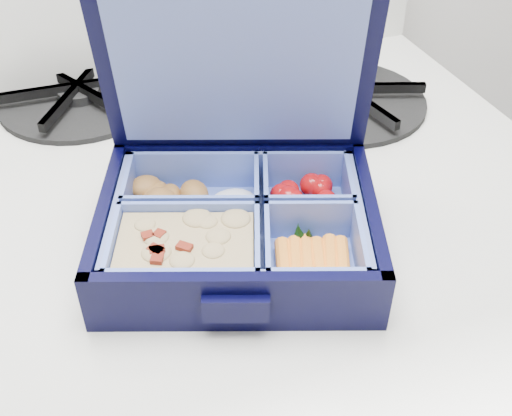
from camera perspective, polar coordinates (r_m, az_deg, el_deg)
name	(u,v)px	position (r m, az deg, el deg)	size (l,w,h in m)	color
bento_box	(238,227)	(0.52, -1.61, -1.71)	(0.22, 0.17, 0.05)	black
burner_grate	(343,92)	(0.74, 7.73, 10.15)	(0.19, 0.19, 0.03)	black
burner_grate_rear	(79,94)	(0.76, -15.46, 9.77)	(0.18, 0.18, 0.02)	black
fork	(266,145)	(0.66, 0.92, 5.61)	(0.02, 0.16, 0.01)	#A09FA8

